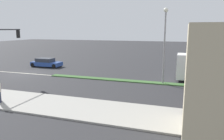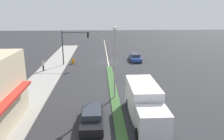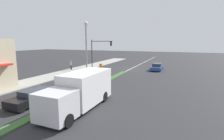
# 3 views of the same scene
# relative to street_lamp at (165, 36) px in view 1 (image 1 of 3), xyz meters

# --- Properties ---
(ground_plane) EXTENTS (160.00, 160.00, 0.00)m
(ground_plane) POSITION_rel_street_lamp_xyz_m (0.00, 1.20, -4.78)
(ground_plane) COLOR #2B2B2D
(sidewalk_right) EXTENTS (4.00, 73.00, 0.12)m
(sidewalk_right) POSITION_rel_street_lamp_xyz_m (9.00, 1.70, -4.72)
(sidewalk_right) COLOR #9E9B93
(sidewalk_right) RESTS_ON ground
(lane_marking_center) EXTENTS (0.16, 60.00, 0.01)m
(lane_marking_center) POSITION_rel_street_lamp_xyz_m (0.00, -16.80, -4.77)
(lane_marking_center) COLOR beige
(lane_marking_center) RESTS_ON ground
(street_lamp) EXTENTS (0.44, 0.44, 7.37)m
(street_lamp) POSITION_rel_street_lamp_xyz_m (0.00, 0.00, 0.00)
(street_lamp) COLOR gray
(street_lamp) RESTS_ON median_strip
(delivery_truck) EXTENTS (2.44, 7.50, 2.87)m
(delivery_truck) POSITION_rel_street_lamp_xyz_m (-2.20, 4.66, -3.31)
(delivery_truck) COLOR silver
(delivery_truck) RESTS_ON ground
(coupe_blue) EXTENTS (1.84, 4.42, 1.28)m
(coupe_blue) POSITION_rel_street_lamp_xyz_m (-5.00, -17.29, -4.16)
(coupe_blue) COLOR #284793
(coupe_blue) RESTS_ON ground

